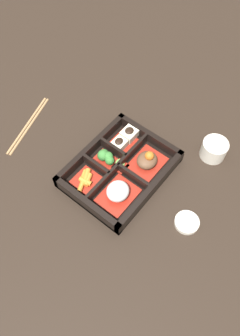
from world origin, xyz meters
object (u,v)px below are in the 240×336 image
(bowl_rice, at_px, (118,192))
(chopsticks, at_px, (28,125))
(tea_cup, at_px, (214,149))
(sauce_dish, at_px, (187,222))

(bowl_rice, xyz_separation_m, chopsticks, (-0.02, -0.35, -0.03))
(bowl_rice, distance_m, tea_cup, 0.29)
(tea_cup, bearing_deg, bowl_rice, -24.01)
(bowl_rice, relative_size, chopsticks, 0.46)
(bowl_rice, height_order, sauce_dish, bowl_rice)
(bowl_rice, bearing_deg, chopsticks, -93.08)
(tea_cup, relative_size, sauce_dish, 1.14)
(bowl_rice, relative_size, tea_cup, 1.46)
(chopsticks, height_order, sauce_dish, sauce_dish)
(tea_cup, distance_m, chopsticks, 0.52)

